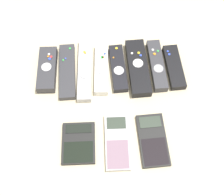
{
  "coord_description": "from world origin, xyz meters",
  "views": [
    {
      "loc": [
        -0.02,
        -0.38,
        0.82
      ],
      "look_at": [
        0.0,
        0.03,
        0.01
      ],
      "focal_mm": 50.0,
      "sensor_mm": 36.0,
      "label": 1
    }
  ],
  "objects": [
    {
      "name": "remote_2",
      "position": [
        -0.08,
        0.13,
        0.01
      ],
      "size": [
        0.05,
        0.22,
        0.02
      ],
      "rotation": [
        0.0,
        0.0,
        -0.03
      ],
      "color": "#B7B7BC",
      "rests_on": "ground_plane"
    },
    {
      "name": "ground_plane",
      "position": [
        0.0,
        0.0,
        0.0
      ],
      "size": [
        3.0,
        3.0,
        0.0
      ],
      "primitive_type": "plane",
      "color": "beige"
    },
    {
      "name": "remote_1",
      "position": [
        -0.13,
        0.13,
        0.01
      ],
      "size": [
        0.05,
        0.19,
        0.02
      ],
      "rotation": [
        0.0,
        0.0,
        0.02
      ],
      "color": "#333338",
      "rests_on": "ground_plane"
    },
    {
      "name": "remote_0",
      "position": [
        -0.19,
        0.14,
        0.01
      ],
      "size": [
        0.06,
        0.15,
        0.03
      ],
      "rotation": [
        0.0,
        0.0,
        -0.03
      ],
      "color": "#333338",
      "rests_on": "ground_plane"
    },
    {
      "name": "calculator_1",
      "position": [
        0.01,
        -0.1,
        0.01
      ],
      "size": [
        0.07,
        0.16,
        0.01
      ],
      "rotation": [
        0.0,
        0.0,
        -0.01
      ],
      "color": "#B2B2B7",
      "rests_on": "ground_plane"
    },
    {
      "name": "remote_3",
      "position": [
        -0.03,
        0.13,
        0.01
      ],
      "size": [
        0.05,
        0.18,
        0.02
      ],
      "rotation": [
        0.0,
        0.0,
        -0.04
      ],
      "color": "white",
      "rests_on": "ground_plane"
    },
    {
      "name": "remote_7",
      "position": [
        0.2,
        0.13,
        0.01
      ],
      "size": [
        0.05,
        0.15,
        0.02
      ],
      "rotation": [
        0.0,
        0.0,
        0.05
      ],
      "color": "black",
      "rests_on": "ground_plane"
    },
    {
      "name": "calculator_2",
      "position": [
        0.11,
        -0.1,
        0.01
      ],
      "size": [
        0.08,
        0.15,
        0.01
      ],
      "rotation": [
        0.0,
        0.0,
        0.05
      ],
      "color": "black",
      "rests_on": "ground_plane"
    },
    {
      "name": "calculator_0",
      "position": [
        -0.1,
        -0.1,
        0.01
      ],
      "size": [
        0.09,
        0.12,
        0.01
      ],
      "rotation": [
        0.0,
        0.0,
        -0.01
      ],
      "color": "black",
      "rests_on": "ground_plane"
    },
    {
      "name": "remote_5",
      "position": [
        0.08,
        0.13,
        0.01
      ],
      "size": [
        0.07,
        0.19,
        0.03
      ],
      "rotation": [
        0.0,
        0.0,
        0.04
      ],
      "color": "black",
      "rests_on": "ground_plane"
    },
    {
      "name": "remote_6",
      "position": [
        0.14,
        0.14,
        0.01
      ],
      "size": [
        0.05,
        0.18,
        0.03
      ],
      "rotation": [
        0.0,
        0.0,
        0.04
      ],
      "color": "#333338",
      "rests_on": "ground_plane"
    },
    {
      "name": "remote_4",
      "position": [
        0.02,
        0.13,
        0.01
      ],
      "size": [
        0.05,
        0.16,
        0.02
      ],
      "rotation": [
        0.0,
        0.0,
        0.05
      ],
      "color": "black",
      "rests_on": "ground_plane"
    }
  ]
}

